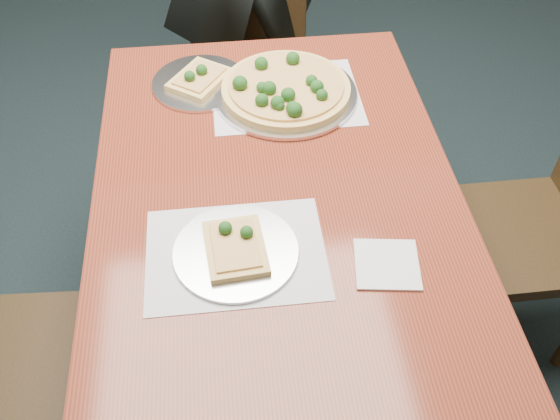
{
  "coord_description": "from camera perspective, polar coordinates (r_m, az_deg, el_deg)",
  "views": [
    {
      "loc": [
        -0.03,
        -1.44,
        1.83
      ],
      "look_at": [
        0.08,
        -0.43,
        0.75
      ],
      "focal_mm": 40.0,
      "sensor_mm": 36.0,
      "label": 1
    }
  ],
  "objects": [
    {
      "name": "napkin",
      "position": [
        1.39,
        9.75,
        -4.91
      ],
      "size": [
        0.16,
        0.16,
        0.01
      ],
      "primitive_type": "cube",
      "rotation": [
        0.0,
        0.0,
        -0.14
      ],
      "color": "white",
      "rests_on": "dining_table"
    },
    {
      "name": "chair_right",
      "position": [
        1.95,
        23.74,
        -0.73
      ],
      "size": [
        0.42,
        0.42,
        0.91
      ],
      "rotation": [
        0.0,
        0.0,
        -1.57
      ],
      "color": "black",
      "rests_on": "ground"
    },
    {
      "name": "slice_plate_far",
      "position": [
        1.88,
        -7.36,
        11.64
      ],
      "size": [
        0.28,
        0.28,
        0.06
      ],
      "color": "silver",
      "rests_on": "dining_table"
    },
    {
      "name": "ground",
      "position": [
        2.33,
        -3.19,
        -5.02
      ],
      "size": [
        8.0,
        8.0,
        0.0
      ],
      "primitive_type": "plane",
      "color": "black",
      "rests_on": "ground"
    },
    {
      "name": "dining_table",
      "position": [
        1.55,
        0.0,
        -2.32
      ],
      "size": [
        0.9,
        1.5,
        0.75
      ],
      "color": "maroon",
      "rests_on": "ground"
    },
    {
      "name": "slice_plate_near",
      "position": [
        1.39,
        -4.08,
        -3.61
      ],
      "size": [
        0.28,
        0.28,
        0.06
      ],
      "color": "silver",
      "rests_on": "dining_table"
    },
    {
      "name": "chair_far",
      "position": [
        2.49,
        -2.96,
        14.94
      ],
      "size": [
        0.52,
        0.52,
        0.91
      ],
      "rotation": [
        0.0,
        0.0,
        -0.26
      ],
      "color": "black",
      "rests_on": "ground"
    },
    {
      "name": "placemat_main",
      "position": [
        1.82,
        0.54,
        10.43
      ],
      "size": [
        0.42,
        0.32,
        0.0
      ],
      "primitive_type": "cube",
      "color": "white",
      "rests_on": "dining_table"
    },
    {
      "name": "placemat_near",
      "position": [
        1.4,
        -4.05,
        -3.99
      ],
      "size": [
        0.4,
        0.3,
        0.0
      ],
      "primitive_type": "cube",
      "color": "white",
      "rests_on": "dining_table"
    },
    {
      "name": "pizza_pan",
      "position": [
        1.8,
        0.5,
        10.94
      ],
      "size": [
        0.41,
        0.41,
        0.07
      ],
      "color": "silver",
      "rests_on": "dining_table"
    }
  ]
}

